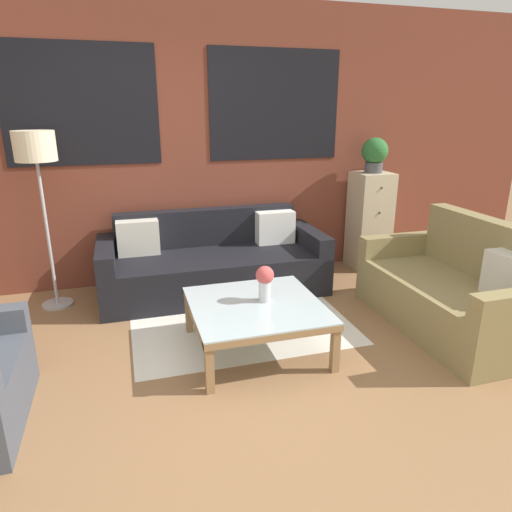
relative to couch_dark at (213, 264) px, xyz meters
The scene contains 10 objects.
ground_plane 1.98m from the couch_dark, 94.67° to the right, with size 16.00×16.00×0.00m, color #8E6642.
wall_back_brick 1.24m from the couch_dark, 108.06° to the left, with size 8.40×0.09×2.80m.
rug 0.77m from the couch_dark, 84.57° to the right, with size 1.83×1.52×0.00m.
couch_dark is the anchor object (origin of this frame).
settee_vintage 2.23m from the couch_dark, 38.27° to the right, with size 0.80×1.59×0.92m.
coffee_table 1.29m from the couch_dark, 86.96° to the right, with size 0.96×0.96×0.38m.
floor_lamp 1.85m from the couch_dark, behind, with size 0.34×0.34×1.59m.
drawer_cabinet 1.89m from the couch_dark, ahead, with size 0.40×0.41×1.09m.
potted_plant 2.14m from the couch_dark, ahead, with size 0.29×0.29×0.38m.
flower_vase 1.29m from the couch_dark, 83.25° to the right, with size 0.14×0.14×0.28m.
Camera 1 is at (-0.66, -2.32, 1.78)m, focal length 32.00 mm.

